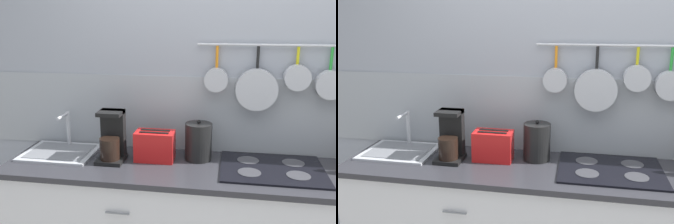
% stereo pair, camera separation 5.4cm
% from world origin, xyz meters
% --- Properties ---
extents(wall_back, '(7.20, 0.16, 2.60)m').
position_xyz_m(wall_back, '(0.00, 0.33, 1.27)').
color(wall_back, '#999EA8').
rests_on(wall_back, ground_plane).
extents(countertop, '(3.04, 0.59, 0.03)m').
position_xyz_m(countertop, '(0.00, 0.00, 0.87)').
color(countertop, '#2D2D33').
rests_on(countertop, cabinet_base).
extents(sink_basin, '(0.46, 0.38, 0.25)m').
position_xyz_m(sink_basin, '(-1.25, 0.09, 0.91)').
color(sink_basin, '#B7BABF').
rests_on(sink_basin, countertop).
extents(coffee_maker, '(0.17, 0.19, 0.32)m').
position_xyz_m(coffee_maker, '(-0.87, 0.03, 1.02)').
color(coffee_maker, black).
rests_on(coffee_maker, countertop).
extents(toaster, '(0.26, 0.15, 0.19)m').
position_xyz_m(toaster, '(-0.61, 0.08, 0.98)').
color(toaster, red).
rests_on(toaster, countertop).
extents(kettle, '(0.17, 0.17, 0.26)m').
position_xyz_m(kettle, '(-0.34, 0.14, 1.01)').
color(kettle, black).
rests_on(kettle, countertop).
extents(cooktop, '(0.61, 0.48, 0.01)m').
position_xyz_m(cooktop, '(0.11, 0.04, 0.89)').
color(cooktop, black).
rests_on(cooktop, countertop).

